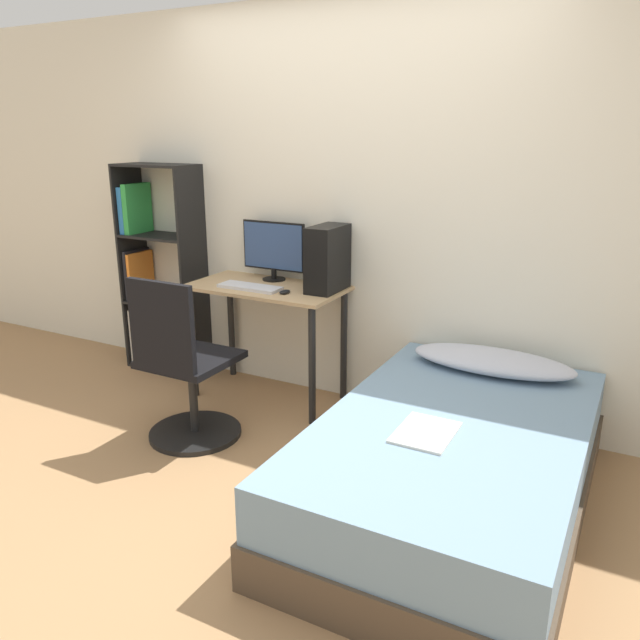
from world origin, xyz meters
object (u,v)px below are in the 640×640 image
at_px(bed, 452,465).
at_px(keyboard, 250,287).
at_px(pc_tower, 328,259).
at_px(bookshelf, 154,271).
at_px(monitor, 273,249).
at_px(office_chair, 185,378).

xyz_separation_m(bed, keyboard, (-1.52, 0.58, 0.55)).
xyz_separation_m(bed, pc_tower, (-1.06, 0.78, 0.75)).
height_order(bookshelf, bed, bookshelf).
bearing_deg(bed, keyboard, 158.94).
xyz_separation_m(bookshelf, keyboard, (1.01, -0.22, 0.05)).
bearing_deg(keyboard, pc_tower, 22.76).
bearing_deg(pc_tower, keyboard, -157.24).
relative_size(bookshelf, bed, 0.79).
xyz_separation_m(bed, monitor, (-1.51, 0.86, 0.76)).
relative_size(office_chair, bed, 0.51).
bearing_deg(keyboard, office_chair, -92.82).
relative_size(monitor, pc_tower, 1.15).
bearing_deg(monitor, keyboard, -91.61).
relative_size(bookshelf, office_chair, 1.54).
height_order(office_chair, monitor, monitor).
bearing_deg(monitor, pc_tower, -10.68).
bearing_deg(bookshelf, pc_tower, -1.31).
bearing_deg(bed, monitor, 150.37).
distance_m(bookshelf, keyboard, 1.04).
distance_m(bookshelf, pc_tower, 1.49).
distance_m(bookshelf, office_chair, 1.35).
bearing_deg(bookshelf, bed, -17.73).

